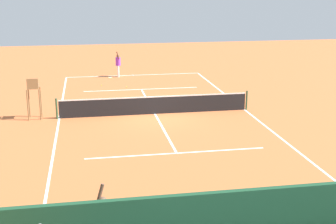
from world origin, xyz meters
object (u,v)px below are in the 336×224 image
(tennis_player, at_px, (118,63))
(tennis_net, at_px, (155,105))
(courtside_bench, at_px, (291,223))
(line_judge, at_px, (103,221))
(tennis_racket, at_px, (110,78))
(umpire_chair, at_px, (34,94))
(tennis_ball_far, at_px, (101,85))
(tennis_ball_near, at_px, (126,87))

(tennis_player, bearing_deg, tennis_net, 96.32)
(courtside_bench, distance_m, tennis_player, 24.03)
(tennis_net, distance_m, line_judge, 13.51)
(line_judge, bearing_deg, tennis_player, -95.02)
(tennis_player, relative_size, tennis_racket, 3.32)
(umpire_chair, xyz_separation_m, tennis_ball_far, (-3.65, -7.47, -1.28))
(umpire_chair, bearing_deg, tennis_racket, -113.41)
(tennis_net, bearing_deg, tennis_ball_far, -71.51)
(tennis_net, distance_m, tennis_player, 10.66)
(tennis_ball_near, bearing_deg, line_judge, 83.30)
(umpire_chair, bearing_deg, tennis_player, -115.76)
(umpire_chair, distance_m, line_judge, 13.59)
(tennis_net, height_order, umpire_chair, umpire_chair)
(tennis_racket, relative_size, line_judge, 0.30)
(courtside_bench, relative_size, tennis_racket, 3.10)
(tennis_net, distance_m, tennis_ball_near, 6.89)
(tennis_net, height_order, line_judge, line_judge)
(umpire_chair, relative_size, tennis_racket, 3.69)
(tennis_racket, xyz_separation_m, line_judge, (1.44, 23.41, 1.00))
(courtside_bench, height_order, tennis_ball_far, courtside_bench)
(tennis_net, xyz_separation_m, umpire_chair, (6.20, -0.16, 0.81))
(tennis_racket, bearing_deg, tennis_ball_far, 74.50)
(tennis_player, relative_size, line_judge, 1.00)
(tennis_racket, height_order, line_judge, line_judge)
(tennis_net, relative_size, tennis_ball_far, 156.06)
(tennis_player, bearing_deg, line_judge, 84.98)
(tennis_net, relative_size, tennis_player, 5.35)
(courtside_bench, height_order, line_judge, line_judge)
(umpire_chair, bearing_deg, tennis_net, 178.50)
(umpire_chair, bearing_deg, tennis_ball_far, -116.05)
(tennis_player, distance_m, tennis_ball_near, 3.91)
(tennis_net, distance_m, courtside_bench, 13.38)
(tennis_net, relative_size, courtside_bench, 5.72)
(tennis_ball_near, relative_size, tennis_ball_far, 1.00)
(tennis_player, height_order, line_judge, same)
(tennis_racket, distance_m, tennis_ball_near, 3.61)
(umpire_chair, distance_m, courtside_bench, 15.60)
(umpire_chair, height_order, tennis_racket, umpire_chair)
(umpire_chair, xyz_separation_m, tennis_player, (-5.03, -10.42, -0.30))
(tennis_player, bearing_deg, courtside_bench, 96.84)
(umpire_chair, height_order, courtside_bench, umpire_chair)
(courtside_bench, xyz_separation_m, line_judge, (4.94, -0.17, 0.46))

